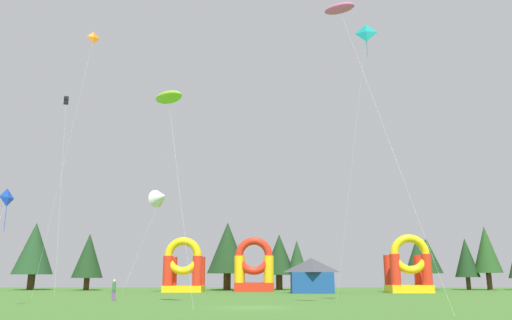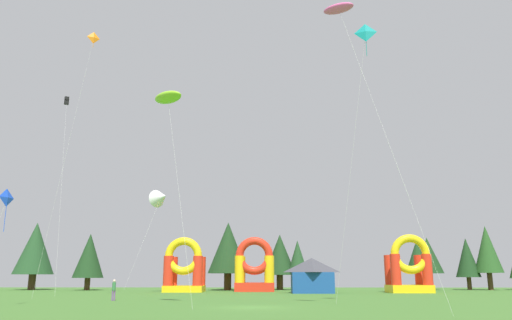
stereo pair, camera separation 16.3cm
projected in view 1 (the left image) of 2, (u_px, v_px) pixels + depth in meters
ground_plane at (253, 308)px, 33.94m from camera, size 120.00×120.00×0.00m
kite_teal_diamond at (366, 34)px, 38.56m from camera, size 3.15×4.01×20.99m
kite_lime_parafoil at (168, 97)px, 38.01m from camera, size 4.29×4.27×15.96m
kite_orange_diamond at (93, 41)px, 51.53m from camera, size 4.71×1.29×26.49m
kite_pink_parafoil at (339, 9)px, 34.58m from camera, size 6.01×4.77×20.55m
kite_blue_diamond at (8, 199)px, 35.80m from camera, size 1.89×1.19×7.98m
kite_white_delta at (161, 197)px, 64.91m from camera, size 5.02×5.07×13.27m
kite_black_box at (66, 101)px, 66.70m from camera, size 4.64×9.08×25.39m
person_far_side at (114, 288)px, 43.44m from camera, size 0.38×0.38×1.79m
inflatable_red_slide at (254, 271)px, 68.88m from camera, size 5.35×4.75×7.30m
inflatable_blue_arch at (409, 270)px, 63.75m from camera, size 5.20×4.51×7.24m
inflatable_orange_dome at (184, 271)px, 66.07m from camera, size 5.12×4.57×7.06m
festival_tent at (312, 275)px, 62.46m from camera, size 5.09×4.04×4.28m
tree_row_0 at (34, 248)px, 78.13m from camera, size 6.08×6.08×10.28m
tree_row_1 at (89, 256)px, 75.76m from camera, size 4.58×4.58×8.39m
tree_row_2 at (227, 248)px, 78.38m from camera, size 4.84×4.84×10.19m
tree_row_3 at (227, 248)px, 75.62m from camera, size 6.04×6.04×10.06m
tree_row_4 at (277, 258)px, 77.78m from camera, size 2.80×2.80×7.31m
tree_row_5 at (279, 255)px, 77.90m from camera, size 4.96×4.96×8.42m
tree_row_6 at (297, 256)px, 76.59m from camera, size 2.91×2.91×7.41m
tree_row_7 at (417, 256)px, 75.11m from camera, size 3.43×3.43×7.30m
tree_row_8 at (427, 256)px, 78.89m from camera, size 4.57×4.57×8.00m
tree_row_9 at (466, 258)px, 77.78m from camera, size 3.67×3.67×7.84m
tree_row_10 at (486, 250)px, 77.14m from camera, size 4.20×4.20×9.65m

